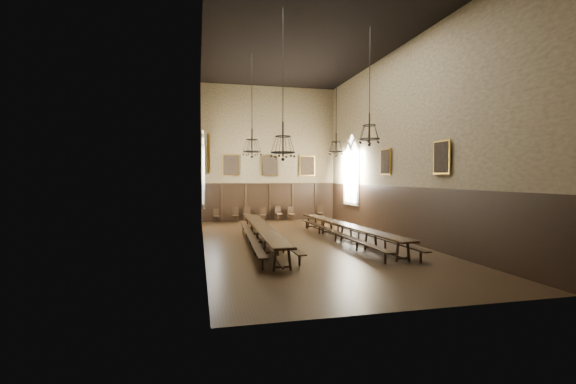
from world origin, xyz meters
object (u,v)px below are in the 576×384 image
object	(u,v)px
bench_right_inner	(336,235)
table_left	(263,236)
bench_right_outer	(359,234)
chandelier_front_right	(369,132)
bench_left_inner	(272,237)
chair_0	(217,218)
chair_4	(279,216)
chair_7	(320,216)
chandelier_back_left	(252,145)
chair_5	(291,217)
chair_1	(235,218)
chandelier_front_left	(283,143)
table_right	(346,233)
chair_3	(263,217)
bench_left_outer	(250,238)
chandelier_back_right	(336,145)
chair_2	(247,217)

from	to	relation	value
bench_right_inner	table_left	bearing A→B (deg)	-178.15
bench_right_outer	chandelier_front_right	distance (m)	4.91
bench_left_inner	chair_0	size ratio (longest dim) A/B	11.16
chair_4	chandelier_front_right	xyz separation A→B (m)	(1.53, -10.62, 4.49)
table_left	chair_7	world-z (taller)	chair_7
chandelier_back_left	chair_4	bearing A→B (deg)	66.80
chair_5	chair_7	bearing A→B (deg)	-15.82
chair_1	chair_4	bearing A→B (deg)	20.66
chair_0	chair_1	bearing A→B (deg)	-16.61
chandelier_front_left	bench_left_inner	bearing A→B (deg)	86.97
bench_right_outer	chair_4	bearing A→B (deg)	102.64
bench_right_inner	chandelier_front_left	size ratio (longest dim) A/B	1.91
chair_1	chair_5	bearing A→B (deg)	19.71
table_right	chair_5	bearing A→B (deg)	93.41
chair_3	bench_right_outer	bearing A→B (deg)	-63.50
table_right	bench_right_outer	size ratio (longest dim) A/B	0.97
chair_3	chair_4	world-z (taller)	chair_4
bench_left_outer	chair_1	xyz separation A→B (m)	(0.12, 8.40, -0.01)
bench_left_outer	table_right	bearing A→B (deg)	-1.66
chair_1	chair_5	xyz separation A→B (m)	(3.79, 0.05, -0.00)
bench_right_outer	chandelier_front_left	bearing A→B (deg)	-146.35
bench_left_inner	bench_right_outer	world-z (taller)	bench_right_outer
chair_5	chair_0	bearing A→B (deg)	164.30
bench_left_outer	chandelier_back_right	xyz separation A→B (m)	(4.87, 2.46, 4.33)
chair_3	chandelier_back_left	bearing A→B (deg)	-97.26
chair_3	table_left	bearing A→B (deg)	-92.50
chair_1	chair_0	bearing A→B (deg)	-163.15
chair_7	chandelier_back_right	distance (m)	7.46
chair_3	chandelier_front_left	distance (m)	12.11
table_left	chair_3	distance (m)	8.78
chandelier_back_left	chandelier_front_right	distance (m)	6.12
table_right	chandelier_back_right	size ratio (longest dim) A/B	2.04
chandelier_back_right	chair_7	bearing A→B (deg)	79.66
bench_right_inner	chair_1	bearing A→B (deg)	113.85
table_left	bench_left_inner	distance (m)	0.61
bench_right_inner	chair_0	size ratio (longest dim) A/B	11.55
chair_7	table_left	bearing A→B (deg)	-108.42
table_left	table_right	world-z (taller)	table_left
chair_7	chandelier_front_right	world-z (taller)	chandelier_front_right
table_left	chandelier_back_right	xyz separation A→B (m)	(4.36, 2.72, 4.21)
chair_2	chair_3	world-z (taller)	chair_2
chandelier_back_left	chair_3	bearing A→B (deg)	75.61
bench_left_inner	chair_3	distance (m)	8.35
chair_7	chandelier_front_right	size ratio (longest dim) A/B	0.21
chandelier_back_left	chandelier_front_right	xyz separation A→B (m)	(4.16, -4.48, 0.28)
chair_4	bench_left_outer	bearing A→B (deg)	-124.57
chair_2	chandelier_back_right	world-z (taller)	chandelier_back_right
chair_0	chandelier_back_left	xyz separation A→B (m)	(1.46, -6.10, 4.24)
bench_right_inner	chandelier_back_right	size ratio (longest dim) A/B	2.08
table_right	chair_4	size ratio (longest dim) A/B	10.12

